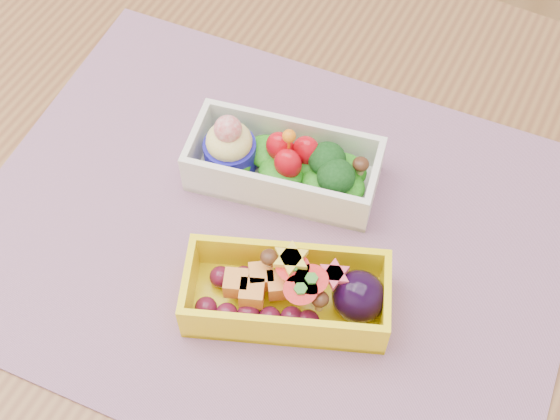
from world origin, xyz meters
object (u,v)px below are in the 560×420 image
at_px(placemat, 271,233).
at_px(bento_yellow, 291,293).
at_px(bento_white, 283,164).
at_px(table, 257,259).

xyz_separation_m(placemat, bento_yellow, (0.05, -0.06, 0.03)).
relative_size(bento_white, bento_yellow, 1.01).
distance_m(table, bento_yellow, 0.17).
distance_m(table, placemat, 0.11).
height_order(placemat, bento_white, bento_white).
xyz_separation_m(table, bento_yellow, (0.08, -0.08, 0.13)).
height_order(table, placemat, placemat).
distance_m(placemat, bento_yellow, 0.09).
height_order(bento_white, bento_yellow, bento_white).
bearing_deg(bento_white, bento_yellow, -71.38).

